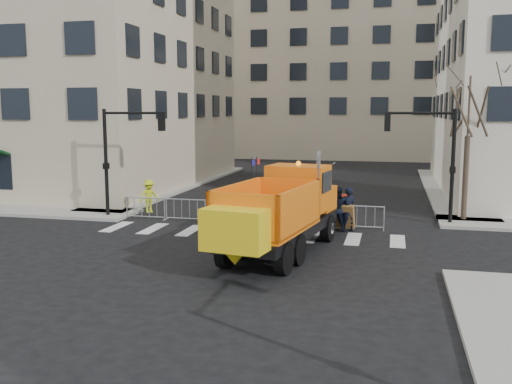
% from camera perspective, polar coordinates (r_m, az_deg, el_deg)
% --- Properties ---
extents(ground, '(120.00, 120.00, 0.00)m').
position_cam_1_polar(ground, '(19.71, -4.12, -7.52)').
color(ground, black).
rests_on(ground, ground).
extents(sidewalk_back, '(64.00, 5.00, 0.15)m').
position_cam_1_polar(sidewalk_back, '(27.70, 1.21, -2.76)').
color(sidewalk_back, gray).
rests_on(sidewalk_back, ground).
extents(building_left, '(24.00, 22.00, 26.00)m').
position_cam_1_polar(building_left, '(46.62, -21.28, 17.10)').
color(building_left, '#BBA88F').
rests_on(building_left, ground).
extents(building_far, '(30.00, 18.00, 24.00)m').
position_cam_1_polar(building_far, '(70.63, 9.01, 13.48)').
color(building_far, '#BFB192').
rests_on(building_far, ground).
extents(traffic_light_left, '(0.18, 0.18, 5.40)m').
position_cam_1_polar(traffic_light_left, '(29.17, -14.77, 2.74)').
color(traffic_light_left, black).
rests_on(traffic_light_left, ground).
extents(traffic_light_right, '(0.18, 0.18, 5.40)m').
position_cam_1_polar(traffic_light_right, '(27.83, 19.07, 2.31)').
color(traffic_light_right, black).
rests_on(traffic_light_right, ground).
extents(crowd_barriers, '(12.60, 0.60, 1.10)m').
position_cam_1_polar(crowd_barriers, '(26.92, -0.76, -2.05)').
color(crowd_barriers, '#9EA0A5').
rests_on(crowd_barriers, ground).
extents(street_tree, '(3.00, 3.00, 7.50)m').
position_cam_1_polar(street_tree, '(28.82, 20.36, 4.53)').
color(street_tree, '#382B21').
rests_on(street_tree, ground).
extents(plow_truck, '(4.25, 10.10, 3.81)m').
position_cam_1_polar(plow_truck, '(20.96, 2.36, -1.81)').
color(plow_truck, black).
rests_on(plow_truck, ground).
extents(cop_a, '(0.86, 0.75, 1.98)m').
position_cam_1_polar(cop_a, '(25.51, 9.17, -1.72)').
color(cop_a, black).
rests_on(cop_a, ground).
extents(cop_b, '(1.02, 0.82, 1.99)m').
position_cam_1_polar(cop_b, '(25.55, 8.07, -1.67)').
color(cop_b, black).
rests_on(cop_b, ground).
extents(cop_c, '(1.12, 1.15, 1.94)m').
position_cam_1_polar(cop_c, '(25.67, 5.73, -1.64)').
color(cop_c, black).
rests_on(cop_c, ground).
extents(worker, '(1.21, 1.21, 1.68)m').
position_cam_1_polar(worker, '(29.57, -10.64, -0.40)').
color(worker, '#C1CD18').
rests_on(worker, sidewalk_back).
extents(newspaper_box, '(0.45, 0.40, 1.10)m').
position_cam_1_polar(newspaper_box, '(28.21, 8.93, -1.37)').
color(newspaper_box, '#A0210C').
rests_on(newspaper_box, sidewalk_back).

